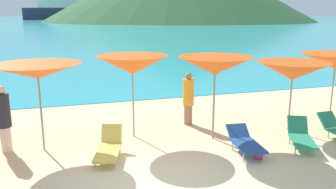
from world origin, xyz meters
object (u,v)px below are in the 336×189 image
at_px(lounge_chair_4, 109,147).
at_px(lounge_chair_5, 301,136).
at_px(beach_ball, 258,154).
at_px(beachgoer_1, 4,118).
at_px(umbrella_4, 215,66).
at_px(beachgoer_3, 188,98).
at_px(lounge_chair_0, 245,142).
at_px(umbrella_3, 132,65).
at_px(umbrella_6, 336,61).
at_px(umbrella_2, 38,71).
at_px(cruise_ship, 82,6).
at_px(umbrella_5, 293,71).

height_order(lounge_chair_4, lounge_chair_5, lounge_chair_5).
distance_m(lounge_chair_4, beach_ball, 3.61).
bearing_deg(beachgoer_1, umbrella_4, 124.90).
xyz_separation_m(beachgoer_1, beachgoer_3, (5.18, 0.72, -0.03)).
distance_m(lounge_chair_0, beachgoer_1, 6.07).
xyz_separation_m(umbrella_3, beachgoer_1, (-3.32, -0.15, -1.16)).
distance_m(umbrella_3, beach_ball, 4.02).
distance_m(umbrella_6, beachgoer_3, 5.06).
height_order(umbrella_6, beachgoer_3, umbrella_6).
bearing_deg(beachgoer_1, lounge_chair_0, 114.20).
height_order(umbrella_4, lounge_chair_5, umbrella_4).
bearing_deg(beach_ball, umbrella_4, 105.47).
bearing_deg(beach_ball, umbrella_6, 29.40).
distance_m(umbrella_2, lounge_chair_4, 2.54).
bearing_deg(lounge_chair_5, lounge_chair_4, -163.89).
bearing_deg(beach_ball, cruise_ship, 87.68).
bearing_deg(umbrella_4, lounge_chair_4, -170.99).
bearing_deg(umbrella_3, umbrella_4, -21.60).
height_order(umbrella_5, beachgoer_3, umbrella_5).
relative_size(beachgoer_1, beach_ball, 6.40).
bearing_deg(umbrella_4, beachgoer_3, 99.11).
xyz_separation_m(umbrella_2, lounge_chair_5, (6.45, -1.74, -1.75)).
height_order(lounge_chair_0, beachgoer_3, beachgoer_3).
xyz_separation_m(umbrella_2, beachgoer_3, (4.28, 0.91, -1.18)).
distance_m(lounge_chair_5, beachgoer_1, 7.62).
bearing_deg(lounge_chair_5, umbrella_4, 172.47).
height_order(umbrella_5, lounge_chair_4, umbrella_5).
relative_size(lounge_chair_4, beachgoer_1, 0.90).
bearing_deg(beachgoer_3, cruise_ship, 30.65).
bearing_deg(beachgoer_3, lounge_chair_0, -134.28).
height_order(umbrella_3, umbrella_4, umbrella_3).
xyz_separation_m(umbrella_2, umbrella_4, (4.50, -0.49, 0.01)).
height_order(umbrella_2, umbrella_4, umbrella_4).
bearing_deg(umbrella_6, umbrella_4, -170.81).
bearing_deg(cruise_ship, umbrella_5, -91.44).
height_order(lounge_chair_4, beach_ball, lounge_chair_4).
relative_size(umbrella_5, cruise_ship, 0.04).
bearing_deg(beachgoer_3, umbrella_5, -84.11).
relative_size(umbrella_5, umbrella_6, 0.93).
xyz_separation_m(umbrella_3, cruise_ship, (10.78, 200.86, 5.34)).
relative_size(lounge_chair_4, lounge_chair_5, 1.05).
relative_size(lounge_chair_0, lounge_chair_4, 0.96).
distance_m(umbrella_6, beach_ball, 5.17).
height_order(umbrella_3, umbrella_5, umbrella_3).
bearing_deg(umbrella_4, umbrella_6, 9.19).
height_order(umbrella_3, lounge_chair_0, umbrella_3).
distance_m(umbrella_3, beachgoer_1, 3.52).
height_order(umbrella_4, umbrella_5, umbrella_4).
relative_size(umbrella_4, beach_ball, 8.66).
bearing_deg(lounge_chair_0, beach_ball, -70.42).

